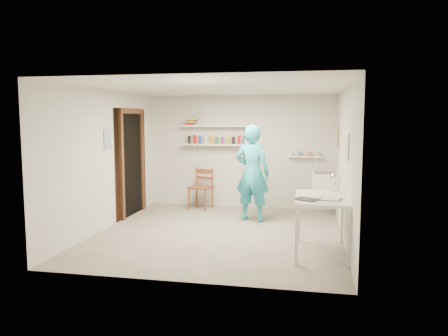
% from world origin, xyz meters
% --- Properties ---
extents(floor, '(4.00, 4.50, 0.02)m').
position_xyz_m(floor, '(0.00, 0.00, -0.01)').
color(floor, slate).
rests_on(floor, ground).
extents(ceiling, '(4.00, 4.50, 0.02)m').
position_xyz_m(ceiling, '(0.00, 0.00, 2.41)').
color(ceiling, silver).
rests_on(ceiling, wall_back).
extents(wall_back, '(4.00, 0.02, 2.40)m').
position_xyz_m(wall_back, '(0.00, 2.26, 1.20)').
color(wall_back, silver).
rests_on(wall_back, ground).
extents(wall_front, '(4.00, 0.02, 2.40)m').
position_xyz_m(wall_front, '(0.00, -2.26, 1.20)').
color(wall_front, silver).
rests_on(wall_front, ground).
extents(wall_left, '(0.02, 4.50, 2.40)m').
position_xyz_m(wall_left, '(-2.01, 0.00, 1.20)').
color(wall_left, silver).
rests_on(wall_left, ground).
extents(wall_right, '(0.02, 4.50, 2.40)m').
position_xyz_m(wall_right, '(2.01, 0.00, 1.20)').
color(wall_right, silver).
rests_on(wall_right, ground).
extents(doorway_recess, '(0.02, 0.90, 2.00)m').
position_xyz_m(doorway_recess, '(-1.99, 1.05, 1.00)').
color(doorway_recess, black).
rests_on(doorway_recess, wall_left).
extents(corridor_box, '(1.40, 1.50, 2.10)m').
position_xyz_m(corridor_box, '(-2.70, 1.05, 1.05)').
color(corridor_box, brown).
rests_on(corridor_box, ground).
extents(door_lintel, '(0.06, 1.05, 0.10)m').
position_xyz_m(door_lintel, '(-1.97, 1.05, 2.05)').
color(door_lintel, brown).
rests_on(door_lintel, wall_left).
extents(door_jamb_near, '(0.06, 0.10, 2.00)m').
position_xyz_m(door_jamb_near, '(-1.97, 0.55, 1.00)').
color(door_jamb_near, brown).
rests_on(door_jamb_near, ground).
extents(door_jamb_far, '(0.06, 0.10, 2.00)m').
position_xyz_m(door_jamb_far, '(-1.97, 1.55, 1.00)').
color(door_jamb_far, brown).
rests_on(door_jamb_far, ground).
extents(shelf_lower, '(1.50, 0.22, 0.03)m').
position_xyz_m(shelf_lower, '(-0.50, 2.13, 1.35)').
color(shelf_lower, white).
rests_on(shelf_lower, wall_back).
extents(shelf_upper, '(1.50, 0.22, 0.03)m').
position_xyz_m(shelf_upper, '(-0.50, 2.13, 1.75)').
color(shelf_upper, white).
rests_on(shelf_upper, wall_back).
extents(ledge_shelf, '(0.70, 0.14, 0.03)m').
position_xyz_m(ledge_shelf, '(1.35, 2.17, 1.12)').
color(ledge_shelf, white).
rests_on(ledge_shelf, wall_back).
extents(poster_left, '(0.01, 0.28, 0.36)m').
position_xyz_m(poster_left, '(-1.99, 0.05, 1.55)').
color(poster_left, '#334C7F').
rests_on(poster_left, wall_left).
extents(poster_right_a, '(0.01, 0.34, 0.42)m').
position_xyz_m(poster_right_a, '(1.99, 1.80, 1.55)').
color(poster_right_a, '#995933').
rests_on(poster_right_a, wall_right).
extents(poster_right_b, '(0.01, 0.30, 0.38)m').
position_xyz_m(poster_right_b, '(1.99, -0.55, 1.50)').
color(poster_right_b, '#3F724C').
rests_on(poster_right_b, wall_right).
extents(belfast_sink, '(0.48, 0.60, 0.30)m').
position_xyz_m(belfast_sink, '(1.75, 1.70, 0.70)').
color(belfast_sink, white).
rests_on(belfast_sink, wall_right).
extents(man, '(0.74, 0.57, 1.80)m').
position_xyz_m(man, '(0.42, 0.98, 0.90)').
color(man, '#249EB8').
rests_on(man, ground).
extents(wall_clock, '(0.32, 0.11, 0.32)m').
position_xyz_m(wall_clock, '(0.37, 1.20, 1.20)').
color(wall_clock, beige).
rests_on(wall_clock, man).
extents(wooden_chair, '(0.51, 0.50, 0.93)m').
position_xyz_m(wooden_chair, '(-0.78, 1.81, 0.47)').
color(wooden_chair, brown).
rests_on(wooden_chair, ground).
extents(work_table, '(0.73, 1.22, 0.81)m').
position_xyz_m(work_table, '(1.64, -0.82, 0.41)').
color(work_table, silver).
rests_on(work_table, ground).
extents(desk_lamp, '(0.15, 0.15, 0.15)m').
position_xyz_m(desk_lamp, '(1.84, -0.33, 1.03)').
color(desk_lamp, silver).
rests_on(desk_lamp, work_table).
extents(spray_cans, '(1.34, 0.06, 0.17)m').
position_xyz_m(spray_cans, '(-0.50, 2.13, 1.45)').
color(spray_cans, black).
rests_on(spray_cans, shelf_lower).
extents(book_stack, '(0.28, 0.14, 0.17)m').
position_xyz_m(book_stack, '(-1.05, 2.13, 1.85)').
color(book_stack, red).
rests_on(book_stack, shelf_upper).
extents(ledge_pots, '(0.48, 0.07, 0.09)m').
position_xyz_m(ledge_pots, '(1.35, 2.17, 1.18)').
color(ledge_pots, silver).
rests_on(ledge_pots, ledge_shelf).
extents(papers, '(0.30, 0.22, 0.02)m').
position_xyz_m(papers, '(1.64, -0.82, 0.82)').
color(papers, silver).
rests_on(papers, work_table).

